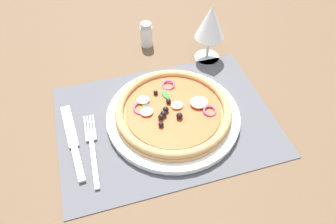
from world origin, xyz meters
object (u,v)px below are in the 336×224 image
Objects in this scene: plate at (173,116)px; fork at (92,145)px; knife at (73,140)px; pepper_shaker at (146,35)px; wine_glass at (211,23)px; pizza at (173,110)px.

fork is (-17.79, -2.48, -0.45)cm from plate.
knife is 3.00× the size of pepper_shaker.
wine_glass is at bearing -35.01° from pepper_shaker.
fork is at bearing -122.09° from pepper_shaker.
pizza is 3.70× the size of pepper_shaker.
pizza is (-0.00, 0.03, 1.75)cm from plate.
pepper_shaker reaches higher than knife.
wine_glass is (14.66, 17.77, 7.46)cm from pizza.
knife is at bearing -179.74° from pizza.
pepper_shaker is (22.35, 27.48, 2.60)cm from knife.
knife is 35.51cm from pepper_shaker.
pepper_shaker is at bearing -43.72° from knife.
plate is 24.84cm from wine_glass.
pizza is 1.23× the size of knife.
knife is (-21.40, -0.06, -0.42)cm from plate.
pizza is 21.51cm from knife.
plate is 27.52cm from pepper_shaker.
wine_glass reaches higher than plate.
knife is at bearing -179.83° from plate.
pizza is 18.10cm from fork.
fork is 0.90× the size of knife.
plate reaches higher than knife.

